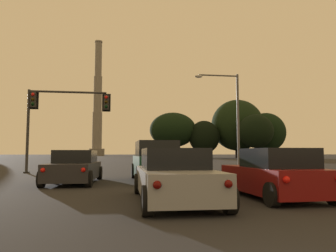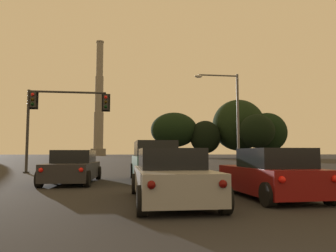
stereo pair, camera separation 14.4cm
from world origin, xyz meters
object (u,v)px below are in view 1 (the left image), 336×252
Objects in this scene: sedan_center_lane_second at (174,177)px; street_lamp at (230,109)px; hatchback_right_lane_second at (273,175)px; sedan_left_lane_front at (75,168)px; suv_center_lane_front at (156,162)px; traffic_light_overhead_left at (57,109)px; smokestack at (98,110)px.

street_lamp is (7.44, 16.72, 4.22)m from sedan_center_lane_second.
sedan_left_lane_front is at bearing 136.50° from hatchback_right_lane_second.
street_lamp is at bearing 66.36° from sedan_center_lane_second.
suv_center_lane_front reaches higher than sedan_center_lane_second.
sedan_center_lane_second is at bearing -92.77° from suv_center_lane_front.
sedan_center_lane_second is 3.02m from hatchback_right_lane_second.
sedan_left_lane_front is 8.81m from traffic_light_overhead_left.
traffic_light_overhead_left is at bearing 121.20° from hatchback_right_lane_second.
hatchback_right_lane_second is 0.53× the size of street_lamp.
street_lamp reaches higher than sedan_left_lane_front.
sedan_left_lane_front is at bearing -174.06° from suv_center_lane_front.
street_lamp is at bearing 12.37° from traffic_light_overhead_left.
smokestack is (-15.32, 150.57, 21.29)m from hatchback_right_lane_second.
smokestack is at bearing 96.10° from sedan_left_lane_front.
sedan_left_lane_front is at bearing 119.45° from sedan_center_lane_second.
sedan_center_lane_second is 18.78m from street_lamp.
hatchback_right_lane_second is 0.75× the size of traffic_light_overhead_left.
smokestack is at bearing 94.36° from hatchback_right_lane_second.
traffic_light_overhead_left is at bearing 112.57° from sedan_center_lane_second.
traffic_light_overhead_left reaches higher than suv_center_lane_front.
sedan_left_lane_front is 0.61× the size of street_lamp.
smokestack is (-8.92, 144.80, 21.28)m from sedan_left_lane_front.
hatchback_right_lane_second is (3.00, 0.34, -0.00)m from sedan_center_lane_second.
sedan_center_lane_second is at bearing -113.99° from street_lamp.
traffic_light_overhead_left reaches higher than hatchback_right_lane_second.
traffic_light_overhead_left is 0.10× the size of smokestack.
suv_center_lane_front reaches higher than sedan_left_lane_front.
street_lamp is (10.84, 10.61, 4.22)m from sedan_left_lane_front.
sedan_center_lane_second is 0.61× the size of street_lamp.
sedan_center_lane_second is at bearing -85.33° from smokestack.
street_lamp is 0.14× the size of smokestack.
sedan_center_lane_second is (3.40, -6.11, 0.00)m from sedan_left_lane_front.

